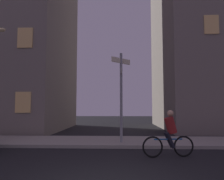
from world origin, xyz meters
The scene contains 3 objects.
sidewalk_kerb centered at (0.00, 6.40, 0.07)m, with size 40.00×3.02×0.14m, color gray.
signpost centered at (0.44, 5.71, 2.49)m, with size 0.87×1.18×4.07m.
cyclist centered at (2.09, 3.39, 0.75)m, with size 1.81×0.38×1.61m.
Camera 1 is at (0.39, -4.41, 1.70)m, focal length 35.53 mm.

